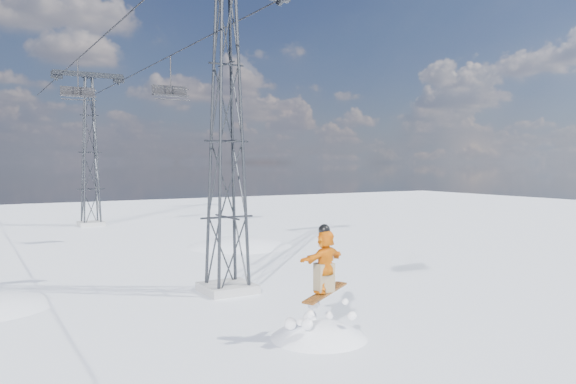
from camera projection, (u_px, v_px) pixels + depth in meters
name	position (u px, v px, depth m)	size (l,w,h in m)	color
ground	(335.00, 363.00, 13.21)	(120.00, 120.00, 0.00)	white
lift_tower_near	(227.00, 142.00, 20.23)	(5.20, 1.80, 11.43)	#999999
lift_tower_far	(90.00, 153.00, 41.81)	(5.20, 1.80, 11.43)	#999999
haul_cables	(138.00, 48.00, 29.88)	(4.46, 51.00, 0.06)	black
lift_chair_mid	(170.00, 92.00, 32.24)	(2.06, 0.59, 2.55)	black
lift_chair_far	(78.00, 93.00, 33.31)	(1.97, 0.57, 2.45)	black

